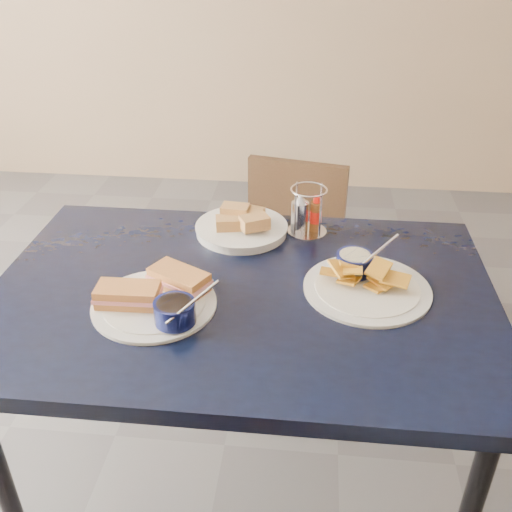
# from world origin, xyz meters

# --- Properties ---
(dining_table) EXTENTS (1.20, 0.80, 0.75)m
(dining_table) POSITION_xyz_m (0.09, 0.14, 0.68)
(dining_table) COLOR black
(dining_table) RESTS_ON ground
(chair_far) EXTENTS (0.43, 0.42, 0.77)m
(chair_far) POSITION_xyz_m (0.16, 0.85, 0.44)
(chair_far) COLOR black
(chair_far) RESTS_ON ground
(sandwich_plate) EXTENTS (0.31, 0.28, 0.12)m
(sandwich_plate) POSITION_xyz_m (-0.09, 0.05, 0.77)
(sandwich_plate) COLOR white
(sandwich_plate) RESTS_ON dining_table
(plantain_plate) EXTENTS (0.30, 0.30, 0.12)m
(plantain_plate) POSITION_xyz_m (0.38, 0.19, 0.77)
(plantain_plate) COLOR white
(plantain_plate) RESTS_ON dining_table
(bread_basket) EXTENTS (0.25, 0.25, 0.07)m
(bread_basket) POSITION_xyz_m (0.05, 0.42, 0.77)
(bread_basket) COLOR white
(bread_basket) RESTS_ON dining_table
(condiment_caddy) EXTENTS (0.11, 0.11, 0.14)m
(condiment_caddy) POSITION_xyz_m (0.23, 0.44, 0.81)
(condiment_caddy) COLOR silver
(condiment_caddy) RESTS_ON dining_table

